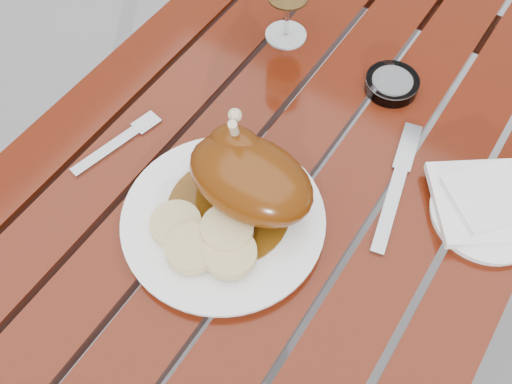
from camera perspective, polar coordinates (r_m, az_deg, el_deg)
ground at (r=1.62m, az=1.92°, el=-11.90°), size 60.00×60.00×0.00m
table at (r=1.28m, az=2.40°, el=-6.02°), size 0.80×1.20×0.75m
dinner_plate at (r=0.87m, az=-3.28°, el=-2.88°), size 0.40×0.40×0.02m
roast_duck at (r=0.84m, az=-0.86°, el=1.62°), size 0.21×0.20×0.14m
bread_dumplings at (r=0.83m, az=-5.03°, el=-4.67°), size 0.17×0.13×0.03m
side_plate at (r=0.95m, az=22.07°, el=-2.05°), size 0.19×0.19×0.01m
napkin at (r=0.94m, az=22.01°, el=-0.90°), size 0.22×0.21×0.01m
ashtray at (r=1.06m, az=13.41°, el=10.46°), size 0.12×0.12×0.02m
fork at (r=0.99m, az=-14.13°, el=4.46°), size 0.05×0.16×0.01m
knife at (r=0.93m, az=13.61°, el=-0.24°), size 0.07×0.22×0.01m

